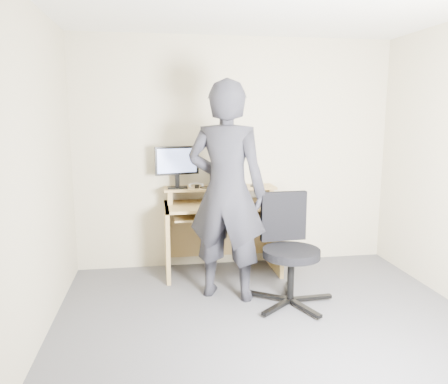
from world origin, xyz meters
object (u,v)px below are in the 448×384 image
object	(u,v)px
desk	(221,221)
person	(227,192)
monitor	(177,163)
office_chair	(288,245)

from	to	relation	value
desk	person	xyz separation A→B (m)	(-0.05, -0.70, 0.44)
desk	person	world-z (taller)	person
monitor	office_chair	xyz separation A→B (m)	(0.93, -0.94, -0.65)
monitor	office_chair	bearing A→B (deg)	-58.25
desk	office_chair	bearing A→B (deg)	-62.04
desk	monitor	distance (m)	0.78
monitor	office_chair	size ratio (longest dim) A/B	0.48
person	monitor	bearing A→B (deg)	-37.43
desk	monitor	bearing A→B (deg)	175.15
desk	person	size ratio (longest dim) A/B	0.61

